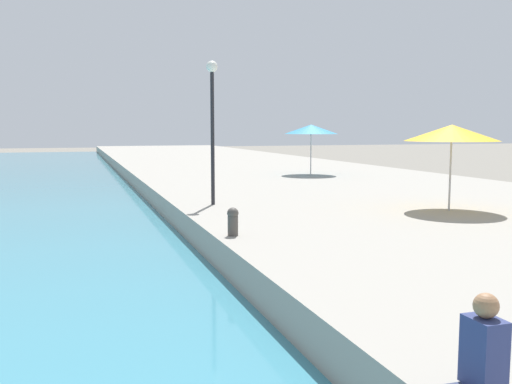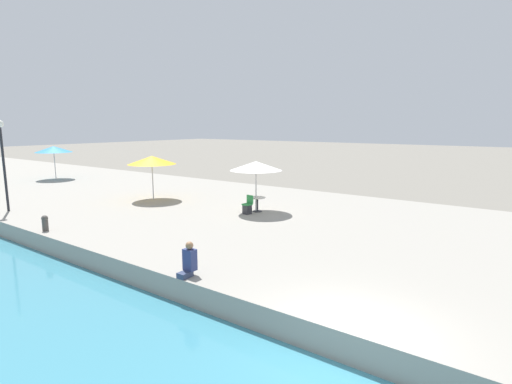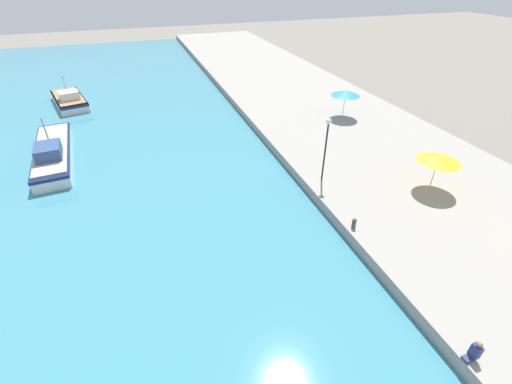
{
  "view_description": "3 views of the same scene",
  "coord_description": "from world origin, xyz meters",
  "px_view_note": "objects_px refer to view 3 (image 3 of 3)",
  "views": [
    {
      "loc": [
        -2.98,
        1.06,
        3.22
      ],
      "look_at": [
        1.5,
        15.07,
        1.57
      ],
      "focal_mm": 40.0,
      "sensor_mm": 36.0,
      "label": 1
    },
    {
      "loc": [
        -7.41,
        -2.98,
        5.1
      ],
      "look_at": [
        8.54,
        8.59,
        1.77
      ],
      "focal_mm": 28.0,
      "sensor_mm": 36.0,
      "label": 2
    },
    {
      "loc": [
        -9.99,
        0.77,
        13.59
      ],
      "look_at": [
        -4.0,
        18.0,
        1.37
      ],
      "focal_mm": 24.0,
      "sensor_mm": 36.0,
      "label": 3
    }
  ],
  "objects_px": {
    "cafe_umbrella_white": "(439,158)",
    "mooring_bollard": "(354,223)",
    "lamppost": "(327,140)",
    "fishing_boat_mid": "(53,152)",
    "person_at_quay": "(474,352)",
    "cafe_umbrella_striped": "(346,93)",
    "fishing_boat_far": "(69,99)"
  },
  "relations": [
    {
      "from": "fishing_boat_mid",
      "to": "cafe_umbrella_white",
      "type": "height_order",
      "value": "fishing_boat_mid"
    },
    {
      "from": "fishing_boat_mid",
      "to": "lamppost",
      "type": "xyz_separation_m",
      "value": [
        18.72,
        -10.97,
        3.09
      ]
    },
    {
      "from": "cafe_umbrella_white",
      "to": "person_at_quay",
      "type": "xyz_separation_m",
      "value": [
        -7.3,
        -10.33,
        -1.86
      ]
    },
    {
      "from": "cafe_umbrella_striped",
      "to": "mooring_bollard",
      "type": "relative_size",
      "value": 4.29
    },
    {
      "from": "fishing_boat_far",
      "to": "mooring_bollard",
      "type": "distance_m",
      "value": 35.27
    },
    {
      "from": "cafe_umbrella_white",
      "to": "lamppost",
      "type": "xyz_separation_m",
      "value": [
        -6.43,
        3.45,
        0.78
      ]
    },
    {
      "from": "mooring_bollard",
      "to": "cafe_umbrella_white",
      "type": "bearing_deg",
      "value": 14.98
    },
    {
      "from": "person_at_quay",
      "to": "fishing_boat_far",
      "type": "bearing_deg",
      "value": 114.83
    },
    {
      "from": "fishing_boat_far",
      "to": "cafe_umbrella_striped",
      "type": "xyz_separation_m",
      "value": [
        26.51,
        -14.92,
        2.46
      ]
    },
    {
      "from": "fishing_boat_mid",
      "to": "cafe_umbrella_striped",
      "type": "xyz_separation_m",
      "value": [
        26.43,
        -0.94,
        2.39
      ]
    },
    {
      "from": "fishing_boat_mid",
      "to": "lamppost",
      "type": "distance_m",
      "value": 21.92
    },
    {
      "from": "fishing_boat_mid",
      "to": "cafe_umbrella_white",
      "type": "xyz_separation_m",
      "value": [
        25.15,
        -14.42,
        2.31
      ]
    },
    {
      "from": "cafe_umbrella_white",
      "to": "fishing_boat_mid",
      "type": "bearing_deg",
      "value": 150.18
    },
    {
      "from": "lamppost",
      "to": "cafe_umbrella_white",
      "type": "bearing_deg",
      "value": -28.18
    },
    {
      "from": "cafe_umbrella_white",
      "to": "lamppost",
      "type": "height_order",
      "value": "lamppost"
    },
    {
      "from": "cafe_umbrella_striped",
      "to": "lamppost",
      "type": "distance_m",
      "value": 12.68
    },
    {
      "from": "fishing_boat_mid",
      "to": "fishing_boat_far",
      "type": "relative_size",
      "value": 1.37
    },
    {
      "from": "fishing_boat_mid",
      "to": "cafe_umbrella_white",
      "type": "relative_size",
      "value": 3.96
    },
    {
      "from": "fishing_boat_far",
      "to": "cafe_umbrella_white",
      "type": "xyz_separation_m",
      "value": [
        25.23,
        -28.4,
        2.38
      ]
    },
    {
      "from": "fishing_boat_mid",
      "to": "mooring_bollard",
      "type": "bearing_deg",
      "value": -47.7
    },
    {
      "from": "fishing_boat_far",
      "to": "lamppost",
      "type": "height_order",
      "value": "lamppost"
    },
    {
      "from": "fishing_boat_far",
      "to": "mooring_bollard",
      "type": "xyz_separation_m",
      "value": [
        17.97,
        -30.34,
        0.42
      ]
    },
    {
      "from": "mooring_bollard",
      "to": "lamppost",
      "type": "height_order",
      "value": "lamppost"
    },
    {
      "from": "fishing_boat_mid",
      "to": "cafe_umbrella_striped",
      "type": "height_order",
      "value": "fishing_boat_mid"
    },
    {
      "from": "fishing_boat_far",
      "to": "lamppost",
      "type": "bearing_deg",
      "value": -67.7
    },
    {
      "from": "cafe_umbrella_striped",
      "to": "person_at_quay",
      "type": "xyz_separation_m",
      "value": [
        -8.59,
        -23.81,
        -1.95
      ]
    },
    {
      "from": "cafe_umbrella_striped",
      "to": "lamppost",
      "type": "relative_size",
      "value": 0.62
    },
    {
      "from": "cafe_umbrella_striped",
      "to": "person_at_quay",
      "type": "distance_m",
      "value": 25.39
    },
    {
      "from": "fishing_boat_far",
      "to": "person_at_quay",
      "type": "relative_size",
      "value": 7.87
    },
    {
      "from": "person_at_quay",
      "to": "mooring_bollard",
      "type": "distance_m",
      "value": 8.39
    },
    {
      "from": "fishing_boat_mid",
      "to": "fishing_boat_far",
      "type": "height_order",
      "value": "fishing_boat_mid"
    },
    {
      "from": "cafe_umbrella_white",
      "to": "mooring_bollard",
      "type": "height_order",
      "value": "cafe_umbrella_white"
    }
  ]
}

